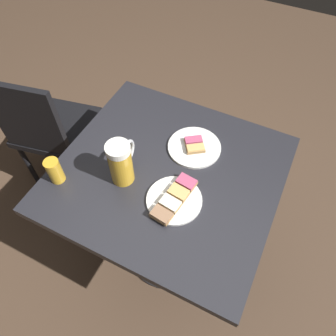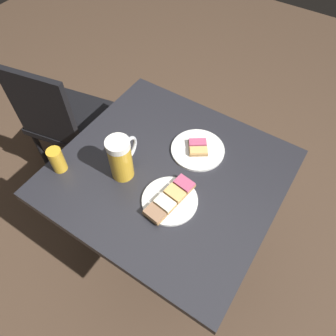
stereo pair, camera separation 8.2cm
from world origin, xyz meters
name	(u,v)px [view 1 (the left image)]	position (x,y,z in m)	size (l,w,h in m)	color
ground_plane	(168,249)	(0.00, 0.00, 0.00)	(6.00, 6.00, 0.00)	#4C3828
cafe_table	(168,193)	(0.00, 0.00, 0.60)	(0.76, 0.81, 0.76)	black
plate_near	(174,199)	(-0.10, -0.08, 0.77)	(0.21, 0.19, 0.03)	white
plate_far	(194,147)	(0.15, -0.04, 0.76)	(0.21, 0.21, 0.03)	white
beer_mug	(121,162)	(-0.09, 0.13, 0.84)	(0.14, 0.08, 0.18)	gold
beer_glass_small	(55,171)	(-0.21, 0.34, 0.81)	(0.05, 0.05, 0.10)	gold
cafe_chair	(48,128)	(0.14, 0.76, 0.50)	(0.45, 0.45, 0.86)	black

